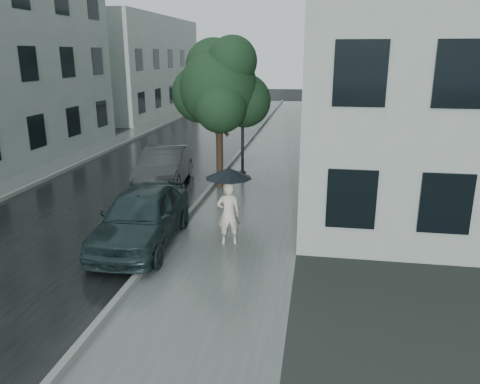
% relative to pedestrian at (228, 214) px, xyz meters
% --- Properties ---
extents(ground, '(120.00, 120.00, 0.00)m').
position_rel_pedestrian_xyz_m(ground, '(-0.12, -1.95, -0.88)').
color(ground, black).
rests_on(ground, ground).
extents(sidewalk, '(3.50, 60.00, 0.01)m').
position_rel_pedestrian_xyz_m(sidewalk, '(0.13, 10.05, -0.87)').
color(sidewalk, slate).
rests_on(sidewalk, ground).
extents(kerb_near, '(0.15, 60.00, 0.15)m').
position_rel_pedestrian_xyz_m(kerb_near, '(-1.70, 10.05, -0.80)').
color(kerb_near, slate).
rests_on(kerb_near, ground).
extents(asphalt_road, '(6.85, 60.00, 0.00)m').
position_rel_pedestrian_xyz_m(asphalt_road, '(-5.20, 10.05, -0.88)').
color(asphalt_road, black).
rests_on(asphalt_road, ground).
extents(kerb_far, '(0.15, 60.00, 0.15)m').
position_rel_pedestrian_xyz_m(kerb_far, '(-8.70, 10.05, -0.80)').
color(kerb_far, slate).
rests_on(kerb_far, ground).
extents(sidewalk_far, '(1.70, 60.00, 0.01)m').
position_rel_pedestrian_xyz_m(sidewalk_far, '(-9.62, 10.05, -0.87)').
color(sidewalk_far, '#4C5451').
rests_on(sidewalk_far, ground).
extents(building_near, '(7.02, 36.00, 9.00)m').
position_rel_pedestrian_xyz_m(building_near, '(5.35, 17.55, 3.62)').
color(building_near, '#95A39C').
rests_on(building_near, ground).
extents(building_far_b, '(7.02, 18.00, 8.00)m').
position_rel_pedestrian_xyz_m(building_far_b, '(-13.89, 28.05, 3.12)').
color(building_far_b, '#95A39C').
rests_on(building_far_b, ground).
extents(pedestrian, '(0.73, 0.59, 1.74)m').
position_rel_pedestrian_xyz_m(pedestrian, '(0.00, 0.00, 0.00)').
color(pedestrian, beige).
rests_on(pedestrian, sidewalk).
extents(umbrella, '(1.56, 1.56, 1.27)m').
position_rel_pedestrian_xyz_m(umbrella, '(0.01, -0.02, 1.14)').
color(umbrella, black).
rests_on(umbrella, ground).
extents(street_tree, '(3.80, 3.45, 5.68)m').
position_rel_pedestrian_xyz_m(street_tree, '(-1.40, 5.59, 2.95)').
color(street_tree, '#332619').
rests_on(street_tree, ground).
extents(lamp_post, '(0.83, 0.42, 4.94)m').
position_rel_pedestrian_xyz_m(lamp_post, '(-0.98, 7.42, 1.95)').
color(lamp_post, black).
rests_on(lamp_post, ground).
extents(car_near, '(2.09, 4.73, 1.58)m').
position_rel_pedestrian_xyz_m(car_near, '(-2.32, -0.36, -0.08)').
color(car_near, '#1A2B2D').
rests_on(car_near, ground).
extents(car_far, '(2.09, 4.74, 1.51)m').
position_rel_pedestrian_xyz_m(car_far, '(-3.62, 5.46, -0.12)').
color(car_far, '#222627').
rests_on(car_far, ground).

